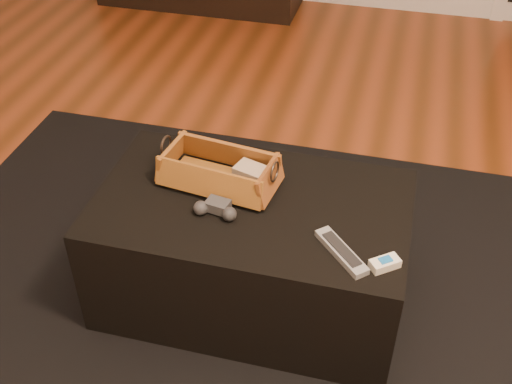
% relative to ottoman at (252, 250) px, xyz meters
% --- Properties ---
extents(floor, '(5.00, 5.50, 0.01)m').
position_rel_ottoman_xyz_m(floor, '(0.08, -0.01, -0.23)').
color(floor, brown).
rests_on(floor, ground).
extents(area_rug, '(2.60, 2.00, 0.01)m').
position_rel_ottoman_xyz_m(area_rug, '(0.00, -0.05, -0.22)').
color(area_rug, black).
rests_on(area_rug, floor).
extents(ottoman, '(1.00, 0.60, 0.42)m').
position_rel_ottoman_xyz_m(ottoman, '(0.00, 0.00, 0.00)').
color(ottoman, black).
rests_on(ottoman, area_rug).
extents(tv_remote, '(0.20, 0.05, 0.02)m').
position_rel_ottoman_xyz_m(tv_remote, '(-0.15, 0.06, 0.23)').
color(tv_remote, black).
rests_on(tv_remote, wicker_basket).
extents(cloth_bundle, '(0.12, 0.10, 0.06)m').
position_rel_ottoman_xyz_m(cloth_bundle, '(-0.02, 0.08, 0.25)').
color(cloth_bundle, tan).
rests_on(cloth_bundle, wicker_basket).
extents(wicker_basket, '(0.41, 0.25, 0.13)m').
position_rel_ottoman_xyz_m(wicker_basket, '(-0.13, 0.07, 0.26)').
color(wicker_basket, '#B17527').
rests_on(wicker_basket, ottoman).
extents(game_controller, '(0.14, 0.08, 0.05)m').
position_rel_ottoman_xyz_m(game_controller, '(-0.09, -0.09, 0.23)').
color(game_controller, '#333436').
rests_on(game_controller, ottoman).
extents(silver_remote, '(0.18, 0.19, 0.02)m').
position_rel_ottoman_xyz_m(silver_remote, '(0.31, -0.17, 0.22)').
color(silver_remote, '#999CA0').
rests_on(silver_remote, ottoman).
extents(cream_gadget, '(0.09, 0.09, 0.03)m').
position_rel_ottoman_xyz_m(cream_gadget, '(0.44, -0.19, 0.22)').
color(cream_gadget, white).
rests_on(cream_gadget, ottoman).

